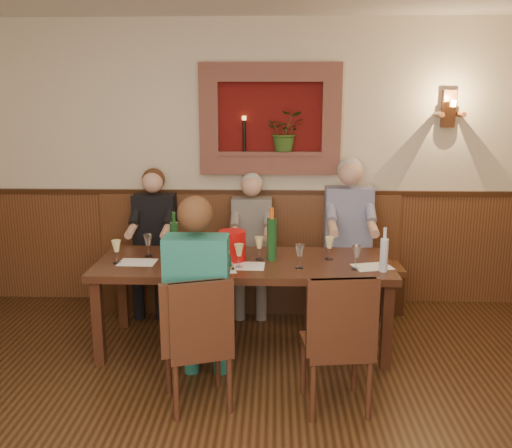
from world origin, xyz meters
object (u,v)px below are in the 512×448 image
(wine_bottle_green_b, at_px, (174,239))
(person_bench_right, at_px, (348,249))
(chair_near_left, at_px, (198,367))
(chair_near_right, at_px, (336,369))
(person_chair_front, at_px, (200,313))
(person_bench_left, at_px, (154,253))
(spittoon_bucket, at_px, (232,246))
(person_bench_mid, at_px, (252,255))
(wine_bottle_green_a, at_px, (272,238))
(bench, at_px, (249,274))
(dining_table, at_px, (244,270))
(water_bottle, at_px, (384,254))

(wine_bottle_green_b, bearing_deg, person_bench_right, 25.55)
(chair_near_left, bearing_deg, chair_near_right, -18.65)
(person_bench_right, relative_size, person_chair_front, 1.04)
(chair_near_right, relative_size, person_bench_left, 0.70)
(spittoon_bucket, height_order, wine_bottle_green_b, wine_bottle_green_b)
(person_bench_mid, distance_m, wine_bottle_green_a, 0.92)
(bench, distance_m, person_bench_mid, 0.25)
(chair_near_left, distance_m, wine_bottle_green_a, 1.28)
(person_bench_left, xyz_separation_m, wine_bottle_green_a, (1.15, -0.81, 0.36))
(person_bench_left, bearing_deg, chair_near_left, -69.63)
(chair_near_right, height_order, person_bench_right, person_bench_right)
(dining_table, distance_m, chair_near_right, 1.23)
(spittoon_bucket, relative_size, wine_bottle_green_b, 0.65)
(person_bench_left, relative_size, wine_bottle_green_b, 3.59)
(person_bench_right, height_order, water_bottle, person_bench_right)
(dining_table, xyz_separation_m, water_bottle, (1.09, -0.25, 0.21))
(spittoon_bucket, bearing_deg, person_bench_mid, 81.49)
(person_bench_mid, bearing_deg, chair_near_left, -99.22)
(dining_table, xyz_separation_m, wine_bottle_green_a, (0.23, 0.03, 0.26))
(person_bench_left, relative_size, person_bench_mid, 1.03)
(chair_near_left, height_order, person_chair_front, person_chair_front)
(chair_near_left, xyz_separation_m, person_bench_right, (1.23, 1.78, 0.35))
(chair_near_left, bearing_deg, bench, 63.87)
(chair_near_left, relative_size, person_bench_left, 0.68)
(person_bench_right, bearing_deg, person_bench_mid, 179.71)
(chair_near_left, bearing_deg, dining_table, 56.36)
(dining_table, bearing_deg, person_bench_left, 137.75)
(bench, distance_m, person_chair_front, 1.76)
(dining_table, relative_size, water_bottle, 6.90)
(bench, distance_m, spittoon_bucket, 1.09)
(spittoon_bucket, bearing_deg, dining_table, -6.27)
(dining_table, height_order, person_bench_right, person_bench_right)
(person_bench_mid, bearing_deg, dining_table, -92.07)
(wine_bottle_green_b, xyz_separation_m, water_bottle, (1.68, -0.34, -0.02))
(person_chair_front, bearing_deg, wine_bottle_green_b, 110.06)
(dining_table, bearing_deg, bench, 90.00)
(person_bench_mid, relative_size, wine_bottle_green_a, 3.07)
(dining_table, xyz_separation_m, person_chair_front, (-0.27, -0.78, -0.08))
(person_bench_mid, relative_size, wine_bottle_green_b, 3.49)
(chair_near_right, relative_size, wine_bottle_green_a, 2.22)
(person_bench_left, height_order, water_bottle, person_bench_left)
(person_bench_left, xyz_separation_m, water_bottle, (2.02, -1.08, 0.32))
(chair_near_right, height_order, wine_bottle_green_a, wine_bottle_green_a)
(spittoon_bucket, xyz_separation_m, wine_bottle_green_a, (0.32, 0.02, 0.06))
(bench, height_order, water_bottle, bench)
(person_bench_right, bearing_deg, bench, 173.62)
(wine_bottle_green_a, bearing_deg, person_bench_mid, 103.79)
(bench, height_order, person_chair_front, person_chair_front)
(chair_near_left, height_order, chair_near_right, chair_near_right)
(person_chair_front, bearing_deg, person_bench_left, 112.14)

